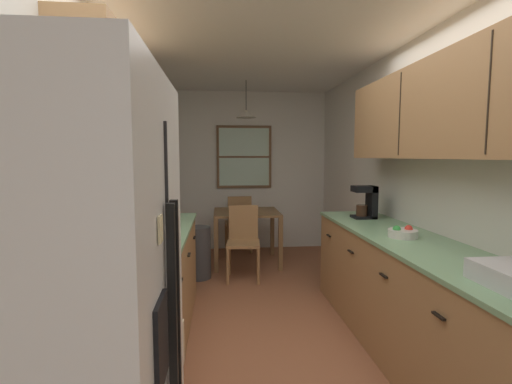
% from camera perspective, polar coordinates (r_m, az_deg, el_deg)
% --- Properties ---
extents(ground_plane, '(12.00, 12.00, 0.00)m').
position_cam_1_polar(ground_plane, '(3.72, 1.51, -18.49)').
color(ground_plane, '#995B3D').
extents(wall_left, '(0.10, 9.00, 2.55)m').
position_cam_1_polar(wall_left, '(3.51, -20.90, 1.23)').
color(wall_left, silver).
rests_on(wall_left, ground).
extents(wall_right, '(0.10, 9.00, 2.55)m').
position_cam_1_polar(wall_right, '(3.82, 22.10, 1.51)').
color(wall_right, silver).
rests_on(wall_right, ground).
extents(wall_back, '(4.40, 0.10, 2.55)m').
position_cam_1_polar(wall_back, '(6.04, -1.57, 3.27)').
color(wall_back, silver).
rests_on(wall_back, ground).
extents(ceiling_slab, '(4.40, 9.00, 0.08)m').
position_cam_1_polar(ceiling_slab, '(3.56, 1.63, 23.07)').
color(ceiling_slab, white).
extents(refrigerator, '(0.75, 0.76, 1.76)m').
position_cam_1_polar(refrigerator, '(1.35, -29.97, -23.53)').
color(refrigerator, white).
rests_on(refrigerator, ground).
extents(stove_range, '(0.66, 0.58, 1.10)m').
position_cam_1_polar(stove_range, '(2.13, -22.42, -24.34)').
color(stove_range, black).
rests_on(stove_range, ground).
extents(microwave_over_range, '(0.39, 0.58, 0.33)m').
position_cam_1_polar(microwave_over_range, '(1.90, -27.15, 10.29)').
color(microwave_over_range, silver).
extents(counter_left, '(0.64, 1.97, 0.90)m').
position_cam_1_polar(counter_left, '(3.27, -15.88, -13.70)').
color(counter_left, '#A87A4C').
rests_on(counter_left, ground).
extents(upper_cabinets_left, '(0.33, 2.05, 0.72)m').
position_cam_1_polar(upper_cabinets_left, '(3.10, -19.40, 12.54)').
color(upper_cabinets_left, '#A87A4C').
extents(counter_right, '(0.64, 3.23, 0.90)m').
position_cam_1_polar(counter_right, '(2.95, 24.73, -16.13)').
color(counter_right, '#A87A4C').
rests_on(counter_right, ground).
extents(upper_cabinets_right, '(0.33, 2.91, 0.69)m').
position_cam_1_polar(upper_cabinets_right, '(2.81, 28.95, 11.60)').
color(upper_cabinets_right, '#A87A4C').
extents(dining_table, '(0.91, 0.83, 0.75)m').
position_cam_1_polar(dining_table, '(5.20, -1.50, -4.26)').
color(dining_table, brown).
rests_on(dining_table, ground).
extents(dining_chair_near, '(0.43, 0.43, 0.90)m').
position_cam_1_polar(dining_chair_near, '(4.61, -1.98, -7.19)').
color(dining_chair_near, '#A87A4C').
rests_on(dining_chair_near, ground).
extents(dining_chair_far, '(0.43, 0.43, 0.90)m').
position_cam_1_polar(dining_chair_far, '(5.83, -2.68, -4.48)').
color(dining_chair_far, '#A87A4C').
rests_on(dining_chair_far, ground).
extents(pendant_light, '(0.28, 0.28, 0.50)m').
position_cam_1_polar(pendant_light, '(5.16, -1.54, 12.03)').
color(pendant_light, black).
extents(back_window, '(0.88, 0.05, 1.00)m').
position_cam_1_polar(back_window, '(5.96, -1.86, 5.46)').
color(back_window, brown).
extents(trash_bin, '(0.30, 0.30, 0.65)m').
position_cam_1_polar(trash_bin, '(4.68, -8.91, -9.27)').
color(trash_bin, '#3F3F42').
rests_on(trash_bin, ground).
extents(storage_canister, '(0.11, 0.11, 0.16)m').
position_cam_1_polar(storage_canister, '(2.32, -20.00, -8.18)').
color(storage_canister, '#D84C19').
rests_on(storage_canister, counter_left).
extents(dish_towel, '(0.02, 0.16, 0.24)m').
position_cam_1_polar(dish_towel, '(2.17, -11.51, -22.49)').
color(dish_towel, beige).
extents(coffee_maker, '(0.22, 0.18, 0.32)m').
position_cam_1_polar(coffee_maker, '(3.83, 16.82, -1.40)').
color(coffee_maker, black).
rests_on(coffee_maker, counter_right).
extents(fruit_bowl, '(0.22, 0.22, 0.09)m').
position_cam_1_polar(fruit_bowl, '(3.04, 21.81, -5.87)').
color(fruit_bowl, silver).
rests_on(fruit_bowl, counter_right).
extents(table_serving_bowl, '(0.20, 0.20, 0.06)m').
position_cam_1_polar(table_serving_bowl, '(5.12, -2.52, -2.76)').
color(table_serving_bowl, silver).
rests_on(table_serving_bowl, dining_table).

